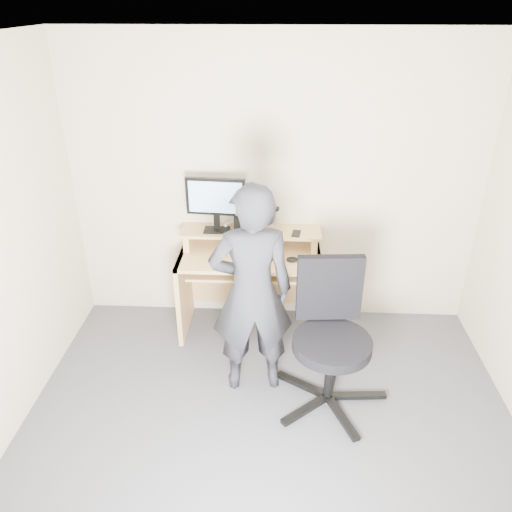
# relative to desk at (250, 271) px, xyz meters

# --- Properties ---
(ground) EXTENTS (3.50, 3.50, 0.00)m
(ground) POSITION_rel_desk_xyz_m (0.20, -1.53, -0.55)
(ground) COLOR #4B4B4F
(ground) RESTS_ON ground
(back_wall) EXTENTS (3.50, 0.02, 2.50)m
(back_wall) POSITION_rel_desk_xyz_m (0.20, 0.22, 0.70)
(back_wall) COLOR #C2B49A
(back_wall) RESTS_ON ground
(ceiling) EXTENTS (3.50, 3.50, 0.02)m
(ceiling) POSITION_rel_desk_xyz_m (0.20, -1.53, 1.95)
(ceiling) COLOR white
(ceiling) RESTS_ON back_wall
(desk) EXTENTS (1.20, 0.60, 0.91)m
(desk) POSITION_rel_desk_xyz_m (0.00, 0.00, 0.00)
(desk) COLOR tan
(desk) RESTS_ON ground
(monitor) EXTENTS (0.50, 0.14, 0.47)m
(monitor) POSITION_rel_desk_xyz_m (-0.29, 0.04, 0.64)
(monitor) COLOR black
(monitor) RESTS_ON desk
(external_drive) EXTENTS (0.07, 0.13, 0.20)m
(external_drive) POSITION_rel_desk_xyz_m (-0.11, 0.10, 0.46)
(external_drive) COLOR black
(external_drive) RESTS_ON desk
(travel_mug) EXTENTS (0.10, 0.10, 0.18)m
(travel_mug) POSITION_rel_desk_xyz_m (0.20, 0.09, 0.45)
(travel_mug) COLOR #ACACB0
(travel_mug) RESTS_ON desk
(smartphone) EXTENTS (0.09, 0.14, 0.01)m
(smartphone) POSITION_rel_desk_xyz_m (0.39, 0.01, 0.37)
(smartphone) COLOR black
(smartphone) RESTS_ON desk
(charger) EXTENTS (0.05, 0.04, 0.03)m
(charger) POSITION_rel_desk_xyz_m (-0.16, -0.01, 0.38)
(charger) COLOR black
(charger) RESTS_ON desk
(headphones) EXTENTS (0.20, 0.20, 0.06)m
(headphones) POSITION_rel_desk_xyz_m (-0.15, 0.12, 0.37)
(headphones) COLOR silver
(headphones) RESTS_ON desk
(keyboard) EXTENTS (0.48, 0.23, 0.03)m
(keyboard) POSITION_rel_desk_xyz_m (-0.08, -0.17, 0.12)
(keyboard) COLOR black
(keyboard) RESTS_ON desk
(mouse) EXTENTS (0.11, 0.08, 0.04)m
(mouse) POSITION_rel_desk_xyz_m (0.36, -0.18, 0.22)
(mouse) COLOR black
(mouse) RESTS_ON desk
(office_chair) EXTENTS (0.82, 0.85, 1.06)m
(office_chair) POSITION_rel_desk_xyz_m (0.62, -0.89, 0.03)
(office_chair) COLOR black
(office_chair) RESTS_ON ground
(person) EXTENTS (0.65, 0.48, 1.64)m
(person) POSITION_rel_desk_xyz_m (0.06, -0.80, 0.27)
(person) COLOR black
(person) RESTS_ON ground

